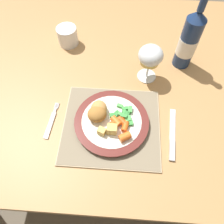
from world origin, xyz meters
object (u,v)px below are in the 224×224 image
bottle (189,40)px  drinking_cup (67,36)px  fork (51,123)px  dinner_plate (112,122)px  wine_glass (150,57)px  dining_table (113,85)px  table_knife (172,138)px

bottle → drinking_cup: (-0.46, 0.08, -0.07)m
fork → drinking_cup: 0.39m
dinner_plate → fork: 0.20m
wine_glass → drinking_cup: 0.37m
wine_glass → drinking_cup: size_ratio=1.78×
dining_table → wine_glass: bearing=-2.6°
wine_glass → dining_table: bearing=177.4°
dining_table → bottle: bottle is taller
bottle → table_knife: bearing=-99.6°
drinking_cup → dining_table: bearing=-37.9°
fork → bottle: (0.46, 0.30, 0.11)m
fork → bottle: size_ratio=0.44×
dinner_plate → drinking_cup: drinking_cup is taller
dinner_plate → fork: (-0.20, -0.01, -0.01)m
fork → drinking_cup: (-0.01, 0.39, 0.04)m
wine_glass → dinner_plate: bearing=-118.8°
fork → table_knife: 0.40m
wine_glass → drinking_cup: (-0.33, 0.16, -0.06)m
fork → wine_glass: (0.32, 0.23, 0.10)m
bottle → wine_glass: bearing=-150.0°
dining_table → fork: size_ratio=11.05×
dinner_plate → table_knife: (0.20, -0.04, -0.01)m
table_knife → wine_glass: bearing=107.4°
bottle → drinking_cup: size_ratio=3.85×
dinner_plate → fork: dinner_plate is taller
dinner_plate → table_knife: size_ratio=1.30×
dining_table → dinner_plate: 0.24m
wine_glass → drinking_cup: wine_glass is taller
drinking_cup → bottle: bearing=-10.0°
dinner_plate → table_knife: 0.20m
dinner_plate → drinking_cup: 0.43m
drinking_cup → dinner_plate: bearing=-61.0°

